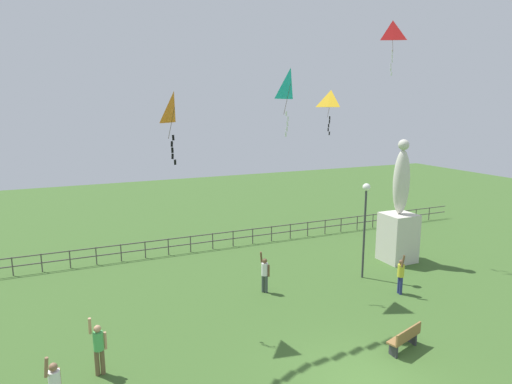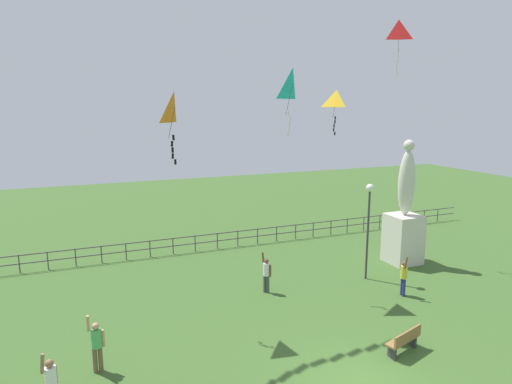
% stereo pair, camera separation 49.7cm
% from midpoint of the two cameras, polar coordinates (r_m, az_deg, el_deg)
% --- Properties ---
extents(ground_plane, '(80.00, 80.00, 0.00)m').
position_cam_midpoint_polar(ground_plane, '(14.73, 12.74, -22.91)').
color(ground_plane, '#3D6028').
extents(statue_monument, '(1.59, 1.59, 6.51)m').
position_cam_midpoint_polar(statue_monument, '(24.60, 17.36, -3.68)').
color(statue_monument, beige).
rests_on(statue_monument, ground_plane).
extents(lamppost, '(0.36, 0.36, 4.64)m').
position_cam_midpoint_polar(lamppost, '(21.43, 13.25, -2.30)').
color(lamppost, '#38383D').
rests_on(lamppost, ground_plane).
extents(park_bench, '(1.55, 0.84, 0.85)m').
position_cam_midpoint_polar(park_bench, '(16.47, 17.80, -17.42)').
color(park_bench, olive).
rests_on(park_bench, ground_plane).
extents(person_1, '(0.35, 0.47, 1.86)m').
position_cam_midpoint_polar(person_1, '(19.91, 0.40, -10.32)').
color(person_1, '#3F4C47').
rests_on(person_1, ground_plane).
extents(person_2, '(0.50, 0.30, 1.92)m').
position_cam_midpoint_polar(person_2, '(15.17, -20.54, -18.04)').
color(person_2, brown).
rests_on(person_2, ground_plane).
extents(person_3, '(0.32, 0.48, 1.85)m').
position_cam_midpoint_polar(person_3, '(20.69, 17.46, -10.01)').
color(person_3, navy).
rests_on(person_3, ground_plane).
extents(kite_0, '(1.06, 0.85, 2.75)m').
position_cam_midpoint_polar(kite_0, '(25.26, 16.57, 18.93)').
color(kite_0, red).
extents(kite_1, '(0.80, 0.88, 2.59)m').
position_cam_midpoint_polar(kite_1, '(16.03, -11.36, 10.28)').
color(kite_1, orange).
extents(kite_2, '(1.14, 1.17, 2.47)m').
position_cam_midpoint_polar(kite_2, '(26.15, 9.05, 11.43)').
color(kite_2, yellow).
extents(kite_3, '(1.06, 0.81, 2.85)m').
position_cam_midpoint_polar(kite_3, '(19.06, 3.68, 13.49)').
color(kite_3, '#19B2B2').
extents(waterfront_railing, '(36.02, 0.06, 0.95)m').
position_cam_midpoint_polar(waterfront_railing, '(25.89, -6.51, -6.05)').
color(waterfront_railing, '#4C4742').
rests_on(waterfront_railing, ground_plane).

